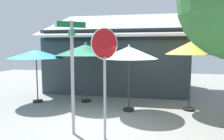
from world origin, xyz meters
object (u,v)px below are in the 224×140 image
stop_sign (105,62)px  patio_umbrella_forest_green_center (86,50)px  patio_umbrella_ivory_right (129,53)px  street_sign_post (72,67)px  patio_umbrella_mustard_far_right (191,48)px  patio_umbrella_teal_left (36,54)px

stop_sign → patio_umbrella_forest_green_center: 4.02m
patio_umbrella_forest_green_center → patio_umbrella_ivory_right: bearing=-25.1°
street_sign_post → patio_umbrella_ivory_right: size_ratio=1.24×
street_sign_post → patio_umbrella_ivory_right: (1.28, 2.51, 0.34)m
stop_sign → patio_umbrella_mustard_far_right: stop_sign is taller
stop_sign → patio_umbrella_mustard_far_right: (2.65, 3.21, 0.34)m
street_sign_post → patio_umbrella_teal_left: bearing=134.3°
street_sign_post → patio_umbrella_teal_left: (-2.92, 2.99, 0.25)m
patio_umbrella_mustard_far_right → patio_umbrella_forest_green_center: bearing=174.6°
street_sign_post → stop_sign: street_sign_post is taller
patio_umbrella_teal_left → patio_umbrella_ivory_right: bearing=-6.6°
patio_umbrella_teal_left → patio_umbrella_mustard_far_right: bearing=0.5°
street_sign_post → patio_umbrella_forest_green_center: bearing=102.4°
street_sign_post → patio_umbrella_ivory_right: bearing=62.9°
stop_sign → patio_umbrella_ivory_right: 2.69m
patio_umbrella_ivory_right → patio_umbrella_mustard_far_right: 2.40m
patio_umbrella_teal_left → patio_umbrella_ivory_right: 4.23m
patio_umbrella_forest_green_center → street_sign_post: bearing=-77.6°
patio_umbrella_teal_left → stop_sign: bearing=-39.1°
patio_umbrella_teal_left → patio_umbrella_forest_green_center: patio_umbrella_forest_green_center is taller
stop_sign → patio_umbrella_ivory_right: bearing=83.3°
patio_umbrella_mustard_far_right → stop_sign: bearing=-129.5°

